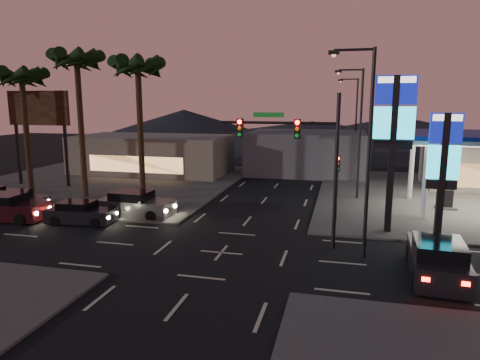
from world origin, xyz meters
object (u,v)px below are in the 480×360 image
(pylon_sign_tall, at_px, (394,123))
(car_lane_b_front, at_px, (136,205))
(car_lane_a_mid, at_px, (7,208))
(suv_station, at_px, (437,259))
(pylon_sign_short, at_px, (444,157))
(traffic_signal_mast, at_px, (302,148))
(car_lane_a_front, at_px, (81,213))
(car_lane_b_mid, at_px, (16,201))

(pylon_sign_tall, bearing_deg, car_lane_b_front, 179.99)
(car_lane_a_mid, distance_m, suv_station, 25.48)
(pylon_sign_short, height_order, traffic_signal_mast, traffic_signal_mast)
(car_lane_a_mid, bearing_deg, suv_station, -7.60)
(pylon_sign_tall, relative_size, traffic_signal_mast, 1.12)
(traffic_signal_mast, height_order, car_lane_a_front, traffic_signal_mast)
(pylon_sign_tall, distance_m, pylon_sign_short, 3.20)
(pylon_sign_short, distance_m, suv_station, 6.54)
(traffic_signal_mast, relative_size, suv_station, 1.51)
(pylon_sign_short, xyz_separation_m, traffic_signal_mast, (-7.24, -2.51, 0.57))
(car_lane_b_front, bearing_deg, car_lane_a_mid, -159.93)
(car_lane_b_mid, bearing_deg, suv_station, -12.19)
(car_lane_a_mid, distance_m, car_lane_b_front, 8.19)
(traffic_signal_mast, relative_size, car_lane_b_front, 1.53)
(pylon_sign_short, relative_size, car_lane_b_mid, 1.63)
(car_lane_a_front, distance_m, car_lane_a_mid, 5.15)
(pylon_sign_tall, distance_m, suv_station, 8.47)
(traffic_signal_mast, bearing_deg, car_lane_b_mid, 171.40)
(pylon_sign_short, relative_size, car_lane_a_mid, 1.32)
(traffic_signal_mast, bearing_deg, car_lane_a_mid, 177.89)
(pylon_sign_short, xyz_separation_m, car_lane_b_front, (-18.56, 1.00, -3.88))
(car_lane_a_mid, relative_size, suv_station, 1.00)
(car_lane_b_front, relative_size, car_lane_b_mid, 1.21)
(pylon_sign_short, distance_m, car_lane_b_mid, 27.91)
(traffic_signal_mast, relative_size, car_lane_b_mid, 1.86)
(car_lane_a_front, relative_size, car_lane_b_front, 0.84)
(car_lane_a_front, bearing_deg, pylon_sign_short, 3.74)
(car_lane_b_mid, xyz_separation_m, suv_station, (26.60, -5.75, 0.17))
(traffic_signal_mast, distance_m, car_lane_b_mid, 21.10)
(pylon_sign_tall, bearing_deg, car_lane_a_front, -172.72)
(pylon_sign_tall, xyz_separation_m, car_lane_b_mid, (-25.11, -0.43, -5.76))
(car_lane_b_front, xyz_separation_m, suv_station, (17.56, -6.18, 0.02))
(car_lane_a_mid, height_order, car_lane_b_front, car_lane_a_mid)
(car_lane_a_front, bearing_deg, car_lane_b_mid, 163.26)
(pylon_sign_short, bearing_deg, car_lane_b_front, 176.91)
(pylon_sign_short, xyz_separation_m, car_lane_b_mid, (-27.61, 0.57, -4.03))
(pylon_sign_short, relative_size, car_lane_b_front, 1.34)
(car_lane_a_front, bearing_deg, traffic_signal_mast, -4.66)
(car_lane_a_mid, bearing_deg, pylon_sign_tall, 6.75)
(pylon_sign_short, height_order, suv_station, pylon_sign_short)
(traffic_signal_mast, relative_size, car_lane_a_mid, 1.51)
(pylon_sign_short, xyz_separation_m, car_lane_a_front, (-21.13, -1.38, -4.01))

